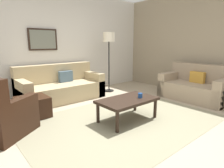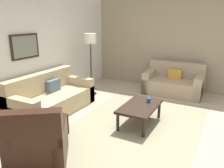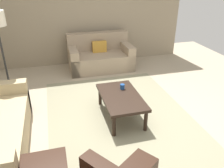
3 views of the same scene
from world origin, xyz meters
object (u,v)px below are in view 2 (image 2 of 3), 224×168
(armchair_leather, at_px, (38,146))
(couch_loveseat, at_px, (174,83))
(ottoman, at_px, (47,127))
(lamp_standing, at_px, (90,45))
(cup, at_px, (149,100))
(framed_artwork, at_px, (25,46))
(couch_main, at_px, (50,99))
(coffee_table, at_px, (140,107))

(armchair_leather, bearing_deg, couch_loveseat, -12.62)
(ottoman, distance_m, lamp_standing, 2.78)
(ottoman, bearing_deg, couch_loveseat, -21.65)
(ottoman, relative_size, cup, 6.33)
(couch_loveseat, bearing_deg, ottoman, 158.35)
(armchair_leather, relative_size, cup, 12.61)
(armchair_leather, distance_m, ottoman, 0.83)
(ottoman, xyz_separation_m, cup, (1.53, -1.39, 0.25))
(cup, bearing_deg, lamp_standing, 65.86)
(couch_loveseat, distance_m, cup, 2.11)
(couch_loveseat, height_order, lamp_standing, lamp_standing)
(cup, relative_size, framed_artwork, 0.12)
(couch_main, relative_size, armchair_leather, 1.84)
(cup, relative_size, lamp_standing, 0.05)
(ottoman, height_order, lamp_standing, lamp_standing)
(coffee_table, distance_m, framed_artwork, 2.83)
(coffee_table, distance_m, cup, 0.27)
(cup, bearing_deg, coffee_table, 157.72)
(couch_main, distance_m, coffee_table, 2.13)
(cup, bearing_deg, couch_main, 104.52)
(couch_main, height_order, couch_loveseat, same)
(couch_main, xyz_separation_m, ottoman, (-0.96, -0.81, -0.10))
(framed_artwork, bearing_deg, lamp_standing, -20.89)
(couch_loveseat, distance_m, framed_artwork, 4.10)
(armchair_leather, xyz_separation_m, cup, (2.20, -0.92, 0.15))
(couch_loveseat, xyz_separation_m, cup, (-2.11, 0.05, 0.16))
(couch_loveseat, bearing_deg, cup, 178.69)
(couch_main, xyz_separation_m, armchair_leather, (-1.63, -1.29, 0.01))
(couch_loveseat, relative_size, cup, 18.02)
(cup, bearing_deg, framed_artwork, 105.87)
(cup, bearing_deg, armchair_leather, 157.41)
(ottoman, distance_m, coffee_table, 1.84)
(couch_loveseat, bearing_deg, coffee_table, 176.48)
(coffee_table, bearing_deg, cup, -22.28)
(cup, height_order, lamp_standing, lamp_standing)
(couch_main, bearing_deg, armchair_leather, -141.81)
(ottoman, distance_m, framed_artwork, 1.96)
(cup, distance_m, lamp_standing, 2.40)
(coffee_table, relative_size, cup, 12.44)
(armchair_leather, distance_m, coffee_table, 2.14)
(couch_main, xyz_separation_m, framed_artwork, (-0.18, 0.43, 1.21))
(ottoman, relative_size, framed_artwork, 0.77)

